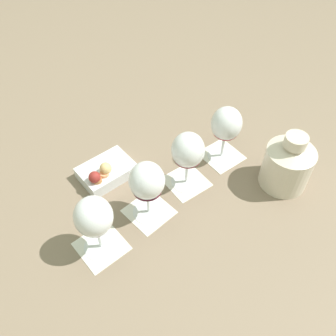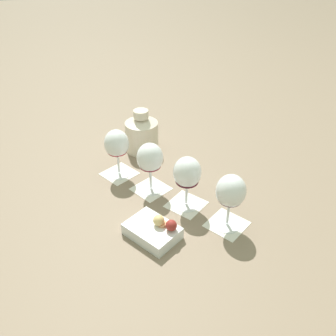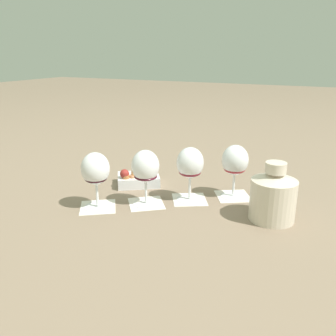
{
  "view_description": "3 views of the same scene",
  "coord_description": "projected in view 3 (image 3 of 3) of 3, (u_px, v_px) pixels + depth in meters",
  "views": [
    {
      "loc": [
        0.53,
        -0.06,
        0.69
      ],
      "look_at": [
        0.0,
        -0.0,
        0.1
      ],
      "focal_mm": 38.0,
      "sensor_mm": 36.0,
      "label": 1
    },
    {
      "loc": [
        -0.22,
        -0.81,
        0.66
      ],
      "look_at": [
        0.0,
        -0.0,
        0.1
      ],
      "focal_mm": 38.0,
      "sensor_mm": 36.0,
      "label": 2
    },
    {
      "loc": [
        0.86,
        0.42,
        0.42
      ],
      "look_at": [
        0.0,
        -0.0,
        0.1
      ],
      "focal_mm": 38.0,
      "sensor_mm": 36.0,
      "label": 3
    }
  ],
  "objects": [
    {
      "name": "tasting_card_2",
      "position": [
        146.0,
        203.0,
        1.02
      ],
      "size": [
        0.14,
        0.14,
        0.0
      ],
      "color": "silver",
      "rests_on": "ground_plane"
    },
    {
      "name": "tasting_card_1",
      "position": [
        189.0,
        199.0,
        1.05
      ],
      "size": [
        0.13,
        0.13,
        0.0
      ],
      "color": "silver",
      "rests_on": "ground_plane"
    },
    {
      "name": "snack_dish",
      "position": [
        138.0,
        179.0,
        1.16
      ],
      "size": [
        0.15,
        0.16,
        0.06
      ],
      "color": "silver",
      "rests_on": "ground_plane"
    },
    {
      "name": "tasting_card_3",
      "position": [
        98.0,
        207.0,
        1.0
      ],
      "size": [
        0.14,
        0.14,
        0.0
      ],
      "color": "silver",
      "rests_on": "ground_plane"
    },
    {
      "name": "wine_glass_3",
      "position": [
        96.0,
        172.0,
        0.96
      ],
      "size": [
        0.08,
        0.08,
        0.16
      ],
      "color": "white",
      "rests_on": "tasting_card_3"
    },
    {
      "name": "wine_glass_0",
      "position": [
        235.0,
        163.0,
        1.04
      ],
      "size": [
        0.08,
        0.08,
        0.16
      ],
      "color": "white",
      "rests_on": "tasting_card_0"
    },
    {
      "name": "ground_plane",
      "position": [
        169.0,
        201.0,
        1.04
      ],
      "size": [
        8.0,
        8.0,
        0.0
      ],
      "primitive_type": "plane",
      "color": "#7F6B56"
    },
    {
      "name": "wine_glass_2",
      "position": [
        145.0,
        169.0,
        0.99
      ],
      "size": [
        0.08,
        0.08,
        0.16
      ],
      "color": "white",
      "rests_on": "tasting_card_2"
    },
    {
      "name": "tasting_card_0",
      "position": [
        233.0,
        196.0,
        1.07
      ],
      "size": [
        0.13,
        0.13,
        0.0
      ],
      "color": "silver",
      "rests_on": "ground_plane"
    },
    {
      "name": "wine_glass_1",
      "position": [
        190.0,
        166.0,
        1.02
      ],
      "size": [
        0.08,
        0.08,
        0.16
      ],
      "color": "white",
      "rests_on": "tasting_card_1"
    },
    {
      "name": "ceramic_vase",
      "position": [
        273.0,
        195.0,
        0.91
      ],
      "size": [
        0.12,
        0.12,
        0.15
      ],
      "color": "beige",
      "rests_on": "ground_plane"
    }
  ]
}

